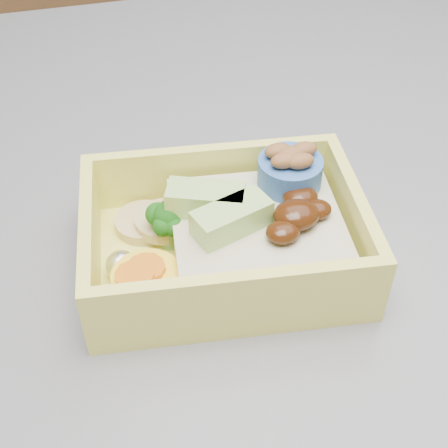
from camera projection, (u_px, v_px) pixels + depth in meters
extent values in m
cube|color=brown|center=(125.00, 34.00, 1.78)|extent=(3.20, 0.60, 0.90)
cube|color=#3E3E43|center=(283.00, 203.00, 0.56)|extent=(1.24, 0.84, 0.04)
cube|color=#EBE761|center=(224.00, 257.00, 0.47)|extent=(0.22, 0.17, 0.01)
cube|color=#EBE761|center=(212.00, 172.00, 0.50)|extent=(0.20, 0.03, 0.05)
cube|color=#EBE761|center=(239.00, 301.00, 0.40)|extent=(0.20, 0.03, 0.05)
cube|color=#EBE761|center=(352.00, 217.00, 0.46)|extent=(0.02, 0.13, 0.05)
cube|color=#EBE761|center=(90.00, 243.00, 0.44)|extent=(0.02, 0.13, 0.05)
cube|color=tan|center=(257.00, 235.00, 0.46)|extent=(0.14, 0.13, 0.03)
ellipsoid|color=#321607|center=(296.00, 215.00, 0.44)|extent=(0.04, 0.03, 0.02)
ellipsoid|color=#321607|center=(300.00, 198.00, 0.46)|extent=(0.03, 0.03, 0.01)
ellipsoid|color=#321607|center=(283.00, 232.00, 0.43)|extent=(0.03, 0.02, 0.01)
ellipsoid|color=#321607|center=(316.00, 210.00, 0.45)|extent=(0.02, 0.02, 0.01)
cube|color=#A6D770|center=(232.00, 218.00, 0.44)|extent=(0.06, 0.04, 0.02)
cube|color=#A6D770|center=(206.00, 200.00, 0.45)|extent=(0.06, 0.04, 0.02)
cylinder|color=#65934F|center=(170.00, 236.00, 0.47)|extent=(0.01, 0.01, 0.02)
sphere|color=#195814|center=(168.00, 216.00, 0.46)|extent=(0.02, 0.02, 0.02)
sphere|color=#195814|center=(180.00, 213.00, 0.46)|extent=(0.02, 0.02, 0.02)
sphere|color=#195814|center=(157.00, 214.00, 0.46)|extent=(0.02, 0.02, 0.02)
sphere|color=#195814|center=(174.00, 226.00, 0.45)|extent=(0.02, 0.02, 0.02)
sphere|color=#195814|center=(163.00, 226.00, 0.45)|extent=(0.02, 0.02, 0.02)
sphere|color=#195814|center=(167.00, 210.00, 0.47)|extent=(0.02, 0.02, 0.02)
cylinder|color=yellow|center=(148.00, 285.00, 0.43)|extent=(0.05, 0.05, 0.02)
cylinder|color=orange|center=(146.00, 268.00, 0.42)|extent=(0.03, 0.03, 0.00)
cylinder|color=orange|center=(135.00, 276.00, 0.42)|extent=(0.03, 0.03, 0.00)
cylinder|color=tan|center=(144.00, 223.00, 0.49)|extent=(0.04, 0.04, 0.01)
cylinder|color=tan|center=(164.00, 221.00, 0.48)|extent=(0.04, 0.04, 0.01)
ellipsoid|color=white|center=(188.00, 205.00, 0.49)|extent=(0.02, 0.02, 0.02)
ellipsoid|color=white|center=(121.00, 265.00, 0.45)|extent=(0.02, 0.02, 0.02)
cylinder|color=#3361AF|center=(290.00, 172.00, 0.47)|extent=(0.05, 0.05, 0.02)
ellipsoid|color=brown|center=(292.00, 154.00, 0.46)|extent=(0.02, 0.02, 0.01)
ellipsoid|color=brown|center=(303.00, 150.00, 0.47)|extent=(0.02, 0.02, 0.01)
ellipsoid|color=brown|center=(278.00, 151.00, 0.46)|extent=(0.02, 0.02, 0.01)
ellipsoid|color=brown|center=(300.00, 161.00, 0.46)|extent=(0.02, 0.02, 0.01)
ellipsoid|color=brown|center=(285.00, 160.00, 0.46)|extent=(0.02, 0.02, 0.01)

